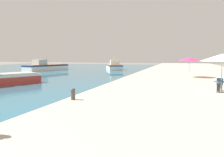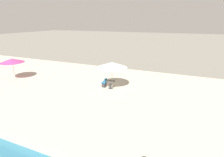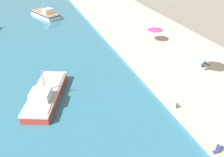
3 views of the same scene
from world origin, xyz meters
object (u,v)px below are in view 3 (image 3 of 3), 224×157
cafe_umbrella_pink (211,54)px  mooring_bollard (177,105)px  cafe_table (207,66)px  fishing_boat_far (45,14)px  cafe_chair_left (203,65)px  person_at_quay (219,148)px  cafe_umbrella_white (155,29)px  fishing_boat_near (46,94)px

cafe_umbrella_pink → mooring_bollard: size_ratio=4.29×
cafe_table → fishing_boat_far: bearing=117.8°
fishing_boat_far → cafe_chair_left: (16.98, -31.29, 0.14)m
fishing_boat_far → person_at_quay: size_ratio=8.09×
mooring_bollard → cafe_chair_left: bearing=35.1°
cafe_umbrella_white → fishing_boat_far: bearing=125.9°
fishing_boat_far → cafe_umbrella_white: bearing=-78.4°
cafe_umbrella_white → cafe_table: bearing=-81.9°
cafe_umbrella_pink → cafe_chair_left: 2.15m
fishing_boat_near → person_at_quay: fishing_boat_near is taller
fishing_boat_near → mooring_bollard: bearing=-6.3°
fishing_boat_near → cafe_umbrella_white: 20.97m
cafe_umbrella_pink → cafe_table: (-0.04, 0.11, -1.77)m
fishing_boat_near → cafe_table: (20.45, -1.94, 0.36)m
cafe_umbrella_white → person_at_quay: size_ratio=2.38×
cafe_chair_left → mooring_bollard: bearing=-138.4°
cafe_umbrella_pink → person_at_quay: cafe_umbrella_pink is taller
cafe_table → mooring_bollard: 9.60m
cafe_umbrella_pink → person_at_quay: 13.72m
fishing_boat_near → cafe_umbrella_white: size_ratio=3.56×
fishing_boat_near → cafe_table: fishing_boat_near is taller
cafe_table → cafe_chair_left: 0.75m
cafe_umbrella_white → cafe_chair_left: cafe_umbrella_white is taller
cafe_umbrella_pink → mooring_bollard: bearing=-148.8°
cafe_umbrella_white → cafe_chair_left: size_ratio=2.71×
cafe_table → person_at_quay: 13.67m
fishing_boat_far → cafe_umbrella_pink: fishing_boat_far is taller
cafe_umbrella_pink → cafe_chair_left: (0.04, 0.83, -1.98)m
fishing_boat_far → cafe_umbrella_white: fishing_boat_far is taller
fishing_boat_near → fishing_boat_far: bearing=106.6°
fishing_boat_near → cafe_chair_left: fishing_boat_near is taller
fishing_boat_near → fishing_boat_far: size_ratio=1.05×
cafe_table → cafe_chair_left: bearing=83.5°
person_at_quay → mooring_bollard: (0.13, 5.81, -0.11)m
cafe_umbrella_pink → fishing_boat_near: bearing=174.3°
cafe_umbrella_pink → cafe_umbrella_white: 11.04m
cafe_chair_left → fishing_boat_near: bearing=-176.9°
fishing_boat_near → cafe_umbrella_pink: (20.49, -2.05, 2.13)m
cafe_umbrella_white → cafe_chair_left: bearing=-80.9°
person_at_quay → mooring_bollard: bearing=88.7°
person_at_quay → fishing_boat_near: bearing=133.5°
fishing_boat_far → person_at_quay: fishing_boat_far is taller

